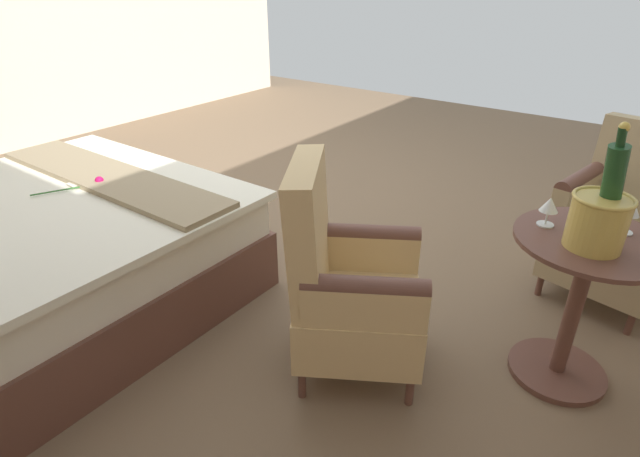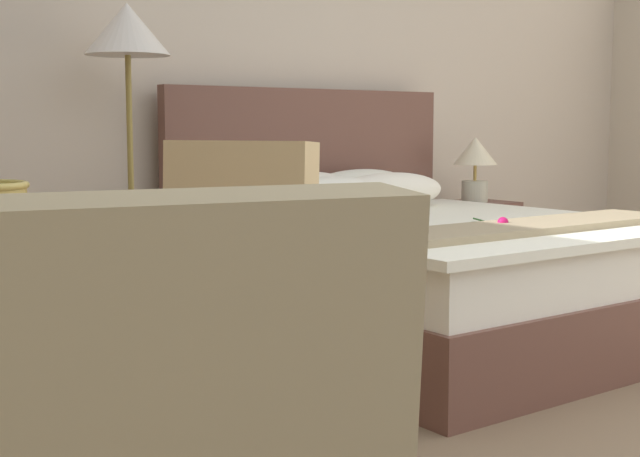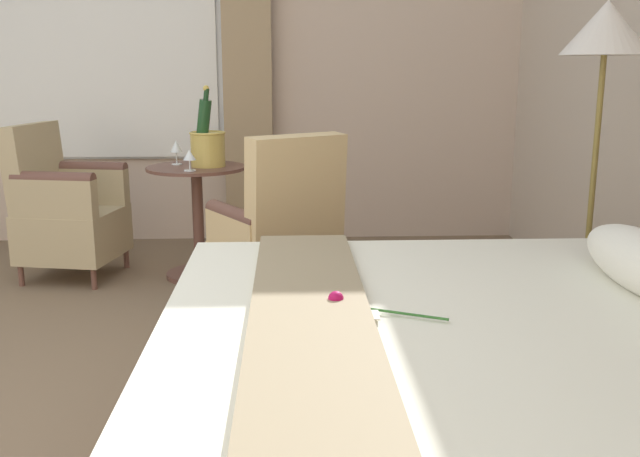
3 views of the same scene
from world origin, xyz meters
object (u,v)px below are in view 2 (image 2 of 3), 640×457
floor_lamp_brass (128,52)px  bed (422,269)px  armchair_by_window (215,322)px  bedside_lamp (475,160)px  wine_glass_near_edge (80,238)px  nightstand (473,249)px

floor_lamp_brass → bed: bearing=-31.4°
armchair_by_window → bed: bearing=25.1°
bedside_lamp → armchair_by_window: armchair_by_window is taller
bed → floor_lamp_brass: size_ratio=1.27×
bedside_lamp → floor_lamp_brass: (-2.26, 0.06, 0.55)m
wine_glass_near_edge → bedside_lamp: bearing=30.6°
bed → wine_glass_near_edge: size_ratio=16.14×
bed → wine_glass_near_edge: bearing=-150.1°
nightstand → bedside_lamp: bedside_lamp is taller
wine_glass_near_edge → armchair_by_window: bearing=39.8°
floor_lamp_brass → wine_glass_near_edge: 2.34m
wine_glass_near_edge → bed: bearing=29.9°
bedside_lamp → nightstand: bearing=0.0°
nightstand → floor_lamp_brass: 2.51m
bed → wine_glass_near_edge: (-2.24, -1.29, 0.45)m
bed → armchair_by_window: size_ratio=2.04×
bedside_lamp → bed: bearing=-147.9°
floor_lamp_brass → armchair_by_window: (-0.39, -1.47, -0.96)m
nightstand → armchair_by_window: armchair_by_window is taller
nightstand → wine_glass_near_edge: bearing=-149.4°
wine_glass_near_edge → armchair_by_window: size_ratio=0.13×
nightstand → wine_glass_near_edge: (-3.30, -1.95, 0.51)m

